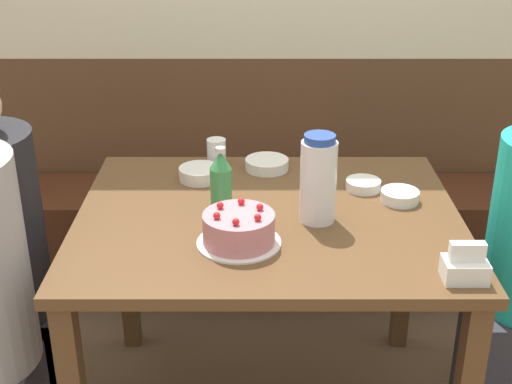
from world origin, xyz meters
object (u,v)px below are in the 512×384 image
water_pitcher (317,179)px  napkin_holder (464,266)px  glass_water_tall (215,153)px  bowl_soup_white (265,164)px  bench_seat (263,239)px  bowl_side_dish (399,196)px  birthday_cake (238,229)px  bowl_rice_small (199,174)px  soju_bottle (220,181)px  bowl_sauce_shallow (362,185)px

water_pitcher → napkin_holder: size_ratio=2.41×
water_pitcher → glass_water_tall: (-0.32, 0.41, -0.08)m
bowl_soup_white → glass_water_tall: glass_water_tall is taller
bench_seat → bowl_soup_white: (-0.00, -0.48, 0.55)m
bench_seat → bowl_side_dish: bearing=-61.1°
birthday_cake → water_pitcher: water_pitcher is taller
napkin_holder → bowl_rice_small: (-0.71, 0.63, -0.02)m
napkin_holder → glass_water_tall: (-0.66, 0.74, 0.01)m
soju_bottle → bowl_sauce_shallow: 0.48m
birthday_cake → bowl_rice_small: 0.47m
bowl_rice_small → glass_water_tall: bearing=65.5°
napkin_holder → bowl_side_dish: bearing=99.5°
bench_seat → glass_water_tall: 0.76m
bench_seat → bowl_rice_small: size_ratio=16.14×
bench_seat → bowl_soup_white: 0.73m
soju_bottle → bowl_rice_small: soju_bottle is taller
glass_water_tall → water_pitcher: bearing=-52.2°
bench_seat → bowl_sauce_shallow: size_ratio=19.88×
bench_seat → bowl_soup_white: bowl_soup_white is taller
bowl_sauce_shallow → soju_bottle: bearing=-161.6°
napkin_holder → bench_seat: bearing=112.0°
soju_bottle → bowl_soup_white: soju_bottle is taller
bowl_soup_white → glass_water_tall: 0.17m
bowl_rice_small → glass_water_tall: (0.05, 0.11, 0.03)m
bowl_soup_white → bowl_rice_small: 0.24m
bench_seat → bowl_side_dish: size_ratio=18.77×
soju_bottle → bowl_side_dish: 0.56m
glass_water_tall → birthday_cake: bearing=-80.9°
napkin_holder → bowl_rice_small: size_ratio=0.79×
bowl_sauce_shallow → birthday_cake: bearing=-137.1°
bowl_sauce_shallow → bowl_side_dish: bearing=-42.1°
birthday_cake → water_pitcher: 0.28m
soju_bottle → glass_water_tall: bearing=95.4°
napkin_holder → bowl_soup_white: napkin_holder is taller
napkin_holder → glass_water_tall: bearing=131.7°
bench_seat → bowl_soup_white: size_ratio=15.06×
bowl_rice_small → birthday_cake: bearing=-72.6°
soju_bottle → bowl_sauce_shallow: size_ratio=1.79×
bench_seat → birthday_cake: bearing=-94.8°
water_pitcher → soju_bottle: size_ratio=1.32×
water_pitcher → bowl_sauce_shallow: size_ratio=2.36×
bowl_side_dish → bowl_sauce_shallow: 0.14m
glass_water_tall → bowl_soup_white: bearing=-7.2°
bowl_rice_small → bowl_side_dish: bowl_rice_small is taller
bench_seat → water_pitcher: bearing=-80.7°
water_pitcher → bowl_rice_small: 0.48m
soju_bottle → glass_water_tall: soju_bottle is taller
water_pitcher → bowl_side_dish: size_ratio=2.23×
bowl_side_dish → bowl_sauce_shallow: bowl_side_dish is taller
bowl_side_dish → glass_water_tall: size_ratio=1.18×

